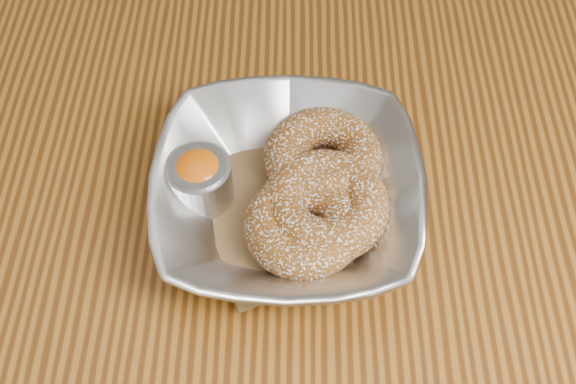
{
  "coord_description": "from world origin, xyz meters",
  "views": [
    {
      "loc": [
        0.03,
        -0.33,
        1.23
      ],
      "look_at": [
        0.02,
        -0.03,
        0.78
      ],
      "focal_mm": 42.0,
      "sensor_mm": 36.0,
      "label": 1
    }
  ],
  "objects_px": {
    "serving_bowl": "(288,194)",
    "donut_extra": "(325,205)",
    "donut_back": "(323,157)",
    "donut_front": "(303,226)",
    "table": "(263,237)",
    "ramekin": "(200,179)"
  },
  "relations": [
    {
      "from": "donut_back",
      "to": "donut_extra",
      "type": "height_order",
      "value": "donut_extra"
    },
    {
      "from": "serving_bowl",
      "to": "donut_back",
      "type": "bearing_deg",
      "value": 52.51
    },
    {
      "from": "donut_back",
      "to": "donut_extra",
      "type": "bearing_deg",
      "value": -89.07
    },
    {
      "from": "table",
      "to": "donut_extra",
      "type": "bearing_deg",
      "value": -38.4
    },
    {
      "from": "ramekin",
      "to": "serving_bowl",
      "type": "bearing_deg",
      "value": -7.98
    },
    {
      "from": "donut_back",
      "to": "donut_front",
      "type": "height_order",
      "value": "donut_back"
    },
    {
      "from": "donut_front",
      "to": "ramekin",
      "type": "bearing_deg",
      "value": 154.85
    },
    {
      "from": "serving_bowl",
      "to": "donut_extra",
      "type": "height_order",
      "value": "serving_bowl"
    },
    {
      "from": "table",
      "to": "ramekin",
      "type": "distance_m",
      "value": 0.14
    },
    {
      "from": "donut_extra",
      "to": "ramekin",
      "type": "xyz_separation_m",
      "value": [
        -0.1,
        0.02,
        0.0
      ]
    },
    {
      "from": "table",
      "to": "donut_front",
      "type": "xyz_separation_m",
      "value": [
        0.04,
        -0.06,
        0.13
      ]
    },
    {
      "from": "table",
      "to": "serving_bowl",
      "type": "relative_size",
      "value": 5.52
    },
    {
      "from": "table",
      "to": "donut_back",
      "type": "xyz_separation_m",
      "value": [
        0.05,
        0.01,
        0.13
      ]
    },
    {
      "from": "donut_extra",
      "to": "table",
      "type": "bearing_deg",
      "value": 141.6
    },
    {
      "from": "table",
      "to": "donut_back",
      "type": "bearing_deg",
      "value": 5.72
    },
    {
      "from": "serving_bowl",
      "to": "donut_back",
      "type": "xyz_separation_m",
      "value": [
        0.03,
        0.04,
        0.0
      ]
    },
    {
      "from": "donut_back",
      "to": "donut_front",
      "type": "bearing_deg",
      "value": -103.71
    },
    {
      "from": "donut_front",
      "to": "donut_back",
      "type": "bearing_deg",
      "value": 76.29
    },
    {
      "from": "serving_bowl",
      "to": "donut_front",
      "type": "relative_size",
      "value": 2.31
    },
    {
      "from": "table",
      "to": "donut_back",
      "type": "distance_m",
      "value": 0.14
    },
    {
      "from": "serving_bowl",
      "to": "donut_extra",
      "type": "relative_size",
      "value": 2.11
    },
    {
      "from": "donut_extra",
      "to": "ramekin",
      "type": "relative_size",
      "value": 1.95
    }
  ]
}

